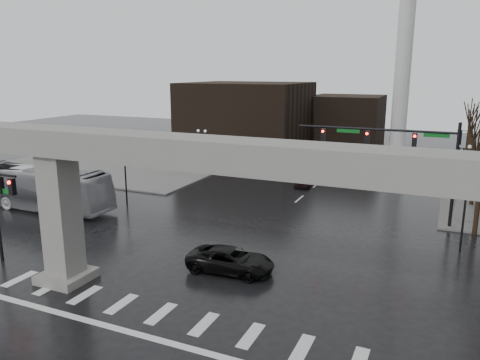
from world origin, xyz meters
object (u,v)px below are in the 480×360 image
at_px(pickup_truck, 231,260).
at_px(city_bus, 41,188).
at_px(signal_mast_arm, 402,149).
at_px(far_car, 304,179).

distance_m(pickup_truck, city_bus, 20.96).
bearing_deg(pickup_truck, signal_mast_arm, -33.72).
bearing_deg(far_car, signal_mast_arm, -45.15).
relative_size(pickup_truck, city_bus, 0.39).
xyz_separation_m(pickup_truck, city_bus, (-20.31, 5.08, 1.14)).
xyz_separation_m(pickup_truck, far_car, (-2.10, 22.38, -0.04)).
bearing_deg(pickup_truck, far_car, 1.39).
height_order(signal_mast_arm, far_car, signal_mast_arm).
distance_m(signal_mast_arm, pickup_truck, 16.85).
relative_size(city_bus, far_car, 3.36).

